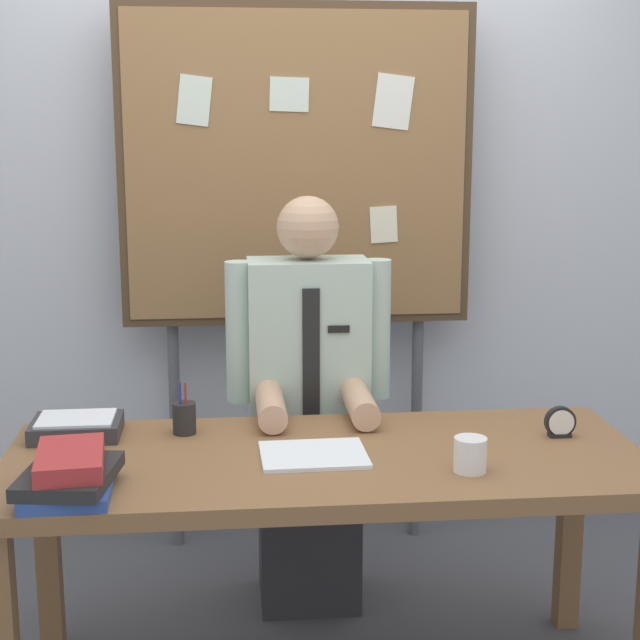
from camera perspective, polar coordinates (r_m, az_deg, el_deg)
back_wall at (r=3.84m, az=-1.60°, el=7.02°), size 6.40×0.08×2.70m
desk at (r=2.77m, az=0.36°, el=-9.61°), size 1.80×0.75×0.74m
person at (r=3.30m, az=-0.68°, el=-5.93°), size 0.55×0.56×1.42m
bulletin_board at (r=3.63m, az=-1.38°, el=8.62°), size 1.32×0.09×2.09m
book_stack at (r=2.52m, az=-14.59°, el=-8.81°), size 0.25×0.31×0.11m
open_notebook at (r=2.72m, az=-0.39°, el=-7.96°), size 0.30×0.25×0.01m
desk_clock at (r=2.96m, az=14.00°, el=-5.94°), size 0.09×0.04×0.09m
coffee_mug at (r=2.63m, az=8.86°, el=-7.86°), size 0.09×0.09×0.09m
pen_holder at (r=2.93m, az=-8.02°, el=-5.74°), size 0.07×0.07×0.16m
paper_tray at (r=2.97m, az=-14.18°, el=-6.14°), size 0.26×0.20×0.06m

